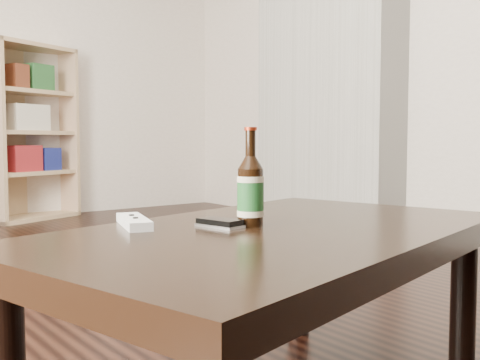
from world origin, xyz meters
TOP-DOWN VIEW (x-y plane):
  - floor at (0.00, 0.00)m, footprint 5.00×6.00m
  - chimney_breast at (2.35, 1.20)m, footprint 0.30×1.20m
  - bookshelf at (0.69, 2.87)m, footprint 0.81×0.59m
  - coffee_table at (0.12, -0.75)m, footprint 1.27×0.91m
  - beer_bottle at (0.09, -0.70)m, footprint 0.07×0.07m
  - phone at (0.02, -0.67)m, footprint 0.08×0.11m
  - remote at (-0.12, -0.54)m, footprint 0.10×0.19m

SIDE VIEW (x-z plane):
  - floor at x=0.00m, z-range -0.01..0.00m
  - coffee_table at x=0.12m, z-range 0.16..0.59m
  - phone at x=0.02m, z-range 0.43..0.45m
  - remote at x=-0.12m, z-range 0.43..0.45m
  - beer_bottle at x=0.09m, z-range 0.40..0.62m
  - bookshelf at x=0.69m, z-range 0.03..1.40m
  - chimney_breast at x=2.35m, z-range 0.00..2.70m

